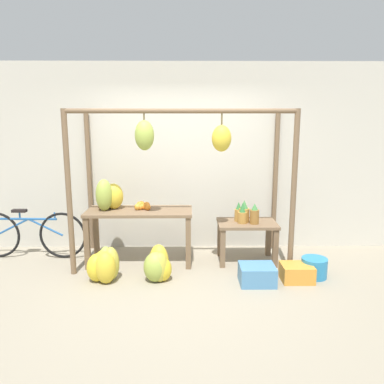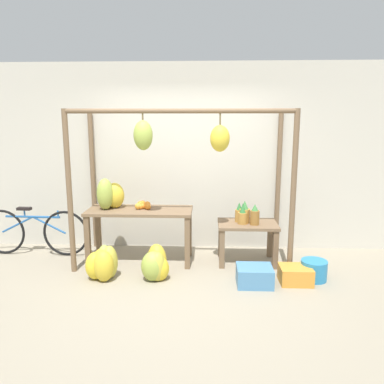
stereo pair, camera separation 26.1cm
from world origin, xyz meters
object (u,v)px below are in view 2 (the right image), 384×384
at_px(banana_pile_on_table, 109,195).
at_px(banana_pile_ground_left, 103,264).
at_px(fruit_crate_purple, 295,275).
at_px(orange_pile, 143,205).
at_px(parked_bicycle, 34,232).
at_px(blue_bucket, 314,270).
at_px(pineapple_cluster, 245,214).
at_px(fruit_crate_white, 254,276).
at_px(banana_pile_ground_right, 156,265).

bearing_deg(banana_pile_on_table, banana_pile_ground_left, -84.05).
bearing_deg(fruit_crate_purple, banana_pile_ground_left, 179.57).
height_order(orange_pile, parked_bicycle, orange_pile).
bearing_deg(orange_pile, parked_bicycle, 175.75).
xyz_separation_m(blue_bucket, parked_bicycle, (-3.88, 0.72, 0.23)).
bearing_deg(banana_pile_on_table, parked_bicycle, 174.25).
distance_m(pineapple_cluster, banana_pile_ground_left, 1.99).
distance_m(banana_pile_on_table, fruit_crate_purple, 2.69).
height_order(fruit_crate_white, blue_bucket, blue_bucket).
bearing_deg(banana_pile_ground_left, orange_pile, 59.52).
relative_size(orange_pile, parked_bicycle, 0.14).
bearing_deg(blue_bucket, parked_bicycle, 169.47).
xyz_separation_m(pineapple_cluster, banana_pile_ground_left, (-1.82, -0.63, -0.50)).
distance_m(fruit_crate_white, blue_bucket, 0.78).
relative_size(banana_pile_ground_left, blue_bucket, 1.47).
bearing_deg(banana_pile_ground_right, fruit_crate_purple, -1.08).
distance_m(pineapple_cluster, blue_bucket, 1.13).
bearing_deg(fruit_crate_white, fruit_crate_purple, 8.50).
height_order(banana_pile_ground_right, fruit_crate_purple, banana_pile_ground_right).
relative_size(parked_bicycle, fruit_crate_purple, 4.25).
height_order(fruit_crate_white, fruit_crate_purple, fruit_crate_white).
relative_size(banana_pile_on_table, fruit_crate_white, 1.17).
xyz_separation_m(banana_pile_ground_right, parked_bicycle, (-1.91, 0.79, 0.16)).
distance_m(banana_pile_on_table, blue_bucket, 2.89).
height_order(banana_pile_on_table, parked_bicycle, banana_pile_on_table).
height_order(orange_pile, blue_bucket, orange_pile).
bearing_deg(fruit_crate_white, parked_bicycle, 163.86).
bearing_deg(orange_pile, fruit_crate_white, -27.96).
bearing_deg(parked_bicycle, fruit_crate_white, -16.14).
xyz_separation_m(banana_pile_ground_left, parked_bicycle, (-1.24, 0.81, 0.16)).
distance_m(banana_pile_ground_right, parked_bicycle, 2.08).
distance_m(banana_pile_on_table, parked_bicycle, 1.31).
height_order(orange_pile, fruit_crate_white, orange_pile).
bearing_deg(fruit_crate_purple, fruit_crate_white, -171.50).
xyz_separation_m(banana_pile_ground_right, blue_bucket, (1.97, 0.07, -0.07)).
bearing_deg(fruit_crate_purple, orange_pile, 160.41).
bearing_deg(pineapple_cluster, orange_pile, 177.60).
bearing_deg(banana_pile_on_table, pineapple_cluster, -1.93).
xyz_separation_m(blue_bucket, fruit_crate_purple, (-0.25, -0.11, -0.02)).
bearing_deg(blue_bucket, pineapple_cluster, 146.39).
bearing_deg(banana_pile_ground_right, parked_bicycle, 157.43).
bearing_deg(fruit_crate_purple, banana_pile_on_table, 163.90).
relative_size(orange_pile, banana_pile_ground_right, 0.52).
xyz_separation_m(banana_pile_on_table, fruit_crate_white, (1.95, -0.78, -0.82)).
bearing_deg(orange_pile, banana_pile_ground_left, -120.48).
bearing_deg(fruit_crate_white, banana_pile_ground_right, 174.88).
relative_size(banana_pile_ground_left, parked_bicycle, 0.29).
distance_m(pineapple_cluster, fruit_crate_purple, 1.04).
relative_size(banana_pile_ground_right, fruit_crate_white, 1.06).
height_order(banana_pile_ground_left, fruit_crate_white, banana_pile_ground_left).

